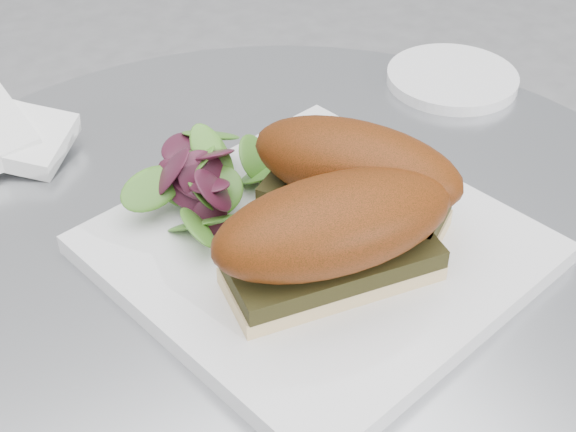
% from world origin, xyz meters
% --- Properties ---
extents(plate, '(0.33, 0.33, 0.02)m').
position_xyz_m(plate, '(0.03, -0.01, 0.74)').
color(plate, white).
rests_on(plate, table).
extents(sandwich_left, '(0.18, 0.10, 0.08)m').
position_xyz_m(sandwich_left, '(0.01, -0.05, 0.79)').
color(sandwich_left, beige).
rests_on(sandwich_left, plate).
extents(sandwich_right, '(0.15, 0.17, 0.08)m').
position_xyz_m(sandwich_right, '(0.06, 0.00, 0.79)').
color(sandwich_right, beige).
rests_on(sandwich_right, plate).
extents(salad, '(0.11, 0.11, 0.05)m').
position_xyz_m(salad, '(-0.03, 0.08, 0.77)').
color(salad, '#5E9230').
rests_on(salad, plate).
extents(napkin, '(0.14, 0.14, 0.02)m').
position_xyz_m(napkin, '(-0.14, 0.24, 0.74)').
color(napkin, white).
rests_on(napkin, table).
extents(saucer, '(0.13, 0.13, 0.01)m').
position_xyz_m(saucer, '(0.28, 0.15, 0.74)').
color(saucer, white).
rests_on(saucer, table).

